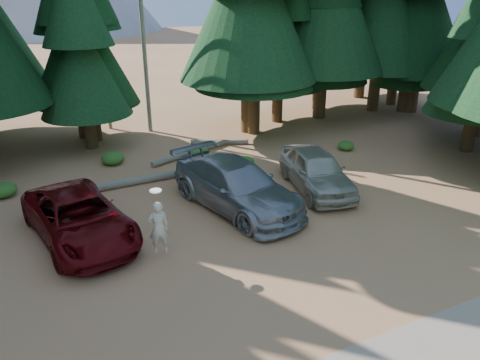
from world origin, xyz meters
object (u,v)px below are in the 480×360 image
at_px(silver_minivan_center, 237,186).
at_px(log_mid, 220,142).
at_px(red_pickup, 79,218).
at_px(frisbee_player, 159,227).
at_px(log_right, 189,153).
at_px(silver_minivan_right, 316,170).
at_px(log_left, 135,181).

bearing_deg(silver_minivan_center, log_mid, 58.61).
distance_m(red_pickup, frisbee_player, 3.08).
bearing_deg(log_mid, log_right, -130.59).
bearing_deg(log_mid, red_pickup, -114.82).
xyz_separation_m(red_pickup, silver_minivan_right, (9.48, 0.05, 0.05)).
distance_m(silver_minivan_center, log_mid, 7.71).
bearing_deg(red_pickup, log_left, 43.75).
relative_size(silver_minivan_right, frisbee_player, 2.32).
bearing_deg(log_left, silver_minivan_center, -53.62).
distance_m(log_left, log_mid, 6.42).
relative_size(silver_minivan_center, log_left, 1.31).
bearing_deg(log_left, red_pickup, -127.65).
relative_size(red_pickup, log_right, 1.25).
distance_m(log_mid, log_right, 2.30).
bearing_deg(frisbee_player, log_mid, -111.51).
bearing_deg(silver_minivan_right, red_pickup, -167.61).
distance_m(frisbee_player, log_mid, 11.30).
relative_size(red_pickup, log_left, 1.20).
xyz_separation_m(log_left, log_right, (3.36, 2.43, -0.02)).
height_order(frisbee_player, log_right, frisbee_player).
relative_size(silver_minivan_center, silver_minivan_right, 1.25).
bearing_deg(frisbee_player, silver_minivan_right, -151.29).
xyz_separation_m(silver_minivan_center, silver_minivan_right, (3.72, 0.14, -0.06)).
bearing_deg(log_left, silver_minivan_right, -30.52).
relative_size(silver_minivan_right, log_mid, 1.59).
relative_size(silver_minivan_center, log_mid, 2.00).
height_order(silver_minivan_right, log_left, silver_minivan_right).
height_order(silver_minivan_right, frisbee_player, frisbee_player).
bearing_deg(log_right, frisbee_player, -136.31).
distance_m(log_left, log_right, 4.14).
distance_m(silver_minivan_center, log_right, 6.34).
bearing_deg(frisbee_player, red_pickup, -36.08).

